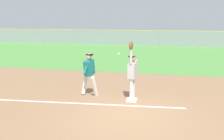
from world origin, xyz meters
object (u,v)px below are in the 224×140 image
at_px(parked_car_blue, 101,36).
at_px(fielder, 132,71).
at_px(baseball, 119,54).
at_px(parked_car_white, 146,37).
at_px(first_base, 132,100).
at_px(runner, 89,71).
at_px(parked_car_red, 189,37).

bearing_deg(parked_car_blue, fielder, -66.64).
bearing_deg(fielder, parked_car_blue, -62.65).
relative_size(baseball, parked_car_blue, 0.02).
bearing_deg(parked_car_white, baseball, -81.00).
xyz_separation_m(first_base, parked_car_white, (-1.78, 24.72, 0.63)).
bearing_deg(fielder, baseball, 26.58).
height_order(runner, parked_car_white, runner).
xyz_separation_m(fielder, parked_car_red, (3.54, 24.63, -0.45)).
bearing_deg(runner, baseball, -0.50).
distance_m(fielder, parked_car_blue, 25.79).
relative_size(fielder, parked_car_blue, 0.50).
bearing_deg(parked_car_red, first_base, -98.41).
distance_m(parked_car_blue, parked_car_white, 6.02).
bearing_deg(baseball, first_base, -4.39).
height_order(baseball, parked_car_blue, baseball).
distance_m(baseball, parked_car_red, 25.14).
bearing_deg(baseball, parked_car_red, 80.75).
distance_m(baseball, parked_car_blue, 25.81).
height_order(runner, parked_car_blue, runner).
bearing_deg(runner, first_base, 2.25).
bearing_deg(first_base, parked_car_red, 81.94).
height_order(parked_car_blue, parked_car_white, same).
relative_size(first_base, fielder, 0.17).
height_order(runner, baseball, baseball).
distance_m(fielder, runner, 1.78).
bearing_deg(first_base, runner, 168.67).
relative_size(runner, baseball, 23.24).
bearing_deg(parked_car_blue, parked_car_white, 5.25).
distance_m(first_base, runner, 2.06).
height_order(fielder, parked_car_white, fielder).
bearing_deg(parked_car_red, fielder, -98.52).
xyz_separation_m(first_base, parked_car_blue, (-7.81, 24.77, 0.63)).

